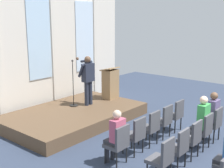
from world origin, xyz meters
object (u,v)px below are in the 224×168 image
chair_r1_c3 (204,129)px  chair_r1_c4 (214,122)px  chair_r0_c0 (119,142)px  chair_r0_c1 (136,134)px  chair_r1_c1 (178,146)px  audience_r1_c4 (212,114)px  mic_stand (73,96)px  chair_r1_c2 (192,137)px  audience_r0_c0 (116,134)px  chair_r0_c3 (164,119)px  chair_r0_c2 (151,126)px  audience_r1_c3 (201,120)px  chair_r0_c4 (176,113)px  chair_r1_c0 (163,157)px  lectern (110,83)px  speaker (88,77)px

chair_r1_c3 → chair_r1_c4: size_ratio=1.00×
chair_r0_c0 → chair_r0_c1: same height
chair_r1_c1 → audience_r1_c4: bearing=2.3°
mic_stand → chair_r1_c2: size_ratio=1.65×
audience_r0_c0 → chair_r1_c1: (0.67, -1.23, -0.18)m
audience_r0_c0 → chair_r1_c1: bearing=-61.3°
chair_r0_c3 → chair_r1_c3: bearing=-90.0°
chair_r0_c2 → chair_r1_c4: size_ratio=1.00×
audience_r1_c4 → audience_r1_c3: bearing=-179.9°
chair_r0_c4 → chair_r1_c2: size_ratio=1.00×
chair_r1_c4 → chair_r1_c0: bearing=180.0°
chair_r1_c2 → chair_r0_c0: bearing=139.5°
chair_r1_c3 → audience_r1_c4: (0.67, 0.08, 0.21)m
audience_r0_c0 → chair_r1_c2: size_ratio=1.37×
lectern → chair_r1_c3: lectern is taller
lectern → audience_r1_c4: 4.01m
audience_r0_c0 → chair_r1_c1: size_ratio=1.37×
chair_r0_c2 → chair_r1_c4: bearing=-40.5°
lectern → chair_r0_c2: size_ratio=1.23×
chair_r1_c3 → audience_r1_c3: size_ratio=0.68×
audience_r1_c3 → speaker: bearing=89.2°
audience_r0_c0 → chair_r1_c0: size_ratio=1.37×
lectern → chair_r0_c1: 3.86m
audience_r1_c3 → chair_r1_c0: bearing=-177.8°
speaker → lectern: speaker is taller
mic_stand → chair_r1_c0: (-1.66, -4.38, -0.18)m
audience_r1_c4 → chair_r0_c2: bearing=141.6°
speaker → audience_r1_c3: 4.07m
mic_stand → chair_r1_c2: mic_stand is taller
chair_r0_c1 → chair_r1_c2: (0.67, -1.14, 0.00)m
chair_r0_c0 → chair_r1_c3: bearing=-29.6°
chair_r1_c1 → chair_r1_c4: size_ratio=1.00×
audience_r0_c0 → chair_r0_c1: audience_r0_c0 is taller
chair_r1_c2 → chair_r1_c4: 1.34m
chair_r0_c0 → audience_r0_c0: audience_r0_c0 is taller
chair_r1_c3 → speaker: bearing=89.2°
chair_r0_c1 → chair_r0_c4: (2.01, 0.00, 0.00)m
lectern → chair_r1_c3: (-1.17, -4.06, -0.39)m
chair_r1_c1 → chair_r0_c3: bearing=40.5°
chair_r1_c3 → chair_r0_c2: bearing=120.4°
speaker → chair_r0_c2: size_ratio=1.76×
chair_r0_c3 → audience_r1_c3: (-0.00, -1.06, 0.23)m
chair_r0_c1 → chair_r1_c3: same height
mic_stand → chair_r1_c4: bearing=-76.9°
chair_r0_c2 → chair_r1_c2: (0.00, -1.14, 0.00)m
chair_r0_c0 → audience_r1_c3: audience_r1_c3 is taller
mic_stand → audience_r0_c0: 3.56m
chair_r0_c3 → chair_r1_c4: same height
chair_r1_c3 → chair_r1_c0: bearing=180.0°
chair_r0_c0 → audience_r1_c3: 2.29m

